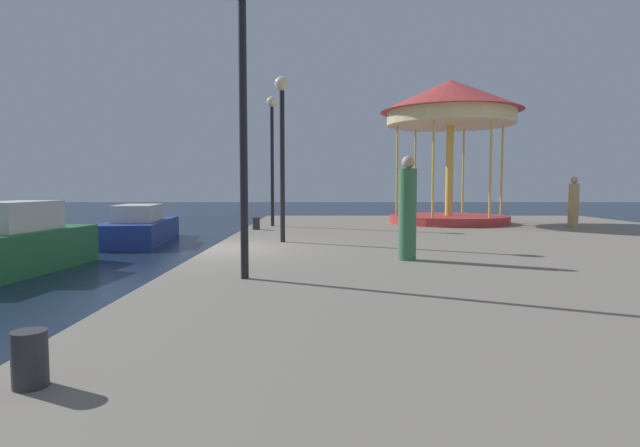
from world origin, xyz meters
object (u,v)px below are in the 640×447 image
(lamp_post_mid_promenade, at_px, (281,129))
(bollard_south, at_px, (255,223))
(lamp_post_near_edge, at_px, (242,75))
(bollard_center, at_px, (29,359))
(carousel, at_px, (450,116))
(motorboat_blue, at_px, (139,228))
(lamp_post_far_end, at_px, (271,139))
(person_by_the_water, at_px, (407,211))
(person_far_corner, at_px, (573,203))
(motorboat_green, at_px, (11,246))

(lamp_post_mid_promenade, xyz_separation_m, bollard_south, (-1.13, 3.73, -2.63))
(lamp_post_near_edge, distance_m, bollard_center, 5.22)
(carousel, relative_size, bollard_center, 13.40)
(motorboat_blue, distance_m, lamp_post_near_edge, 14.17)
(carousel, relative_size, lamp_post_far_end, 1.19)
(lamp_post_far_end, bearing_deg, lamp_post_mid_promenade, -82.00)
(carousel, xyz_separation_m, person_by_the_water, (-3.22, -9.80, -3.08))
(carousel, bearing_deg, lamp_post_far_end, -167.83)
(lamp_post_mid_promenade, height_order, person_far_corner, lamp_post_mid_promenade)
(motorboat_blue, height_order, bollard_south, motorboat_blue)
(bollard_south, bearing_deg, lamp_post_far_end, 74.66)
(person_far_corner, height_order, person_by_the_water, person_by_the_water)
(lamp_post_mid_promenade, bearing_deg, lamp_post_near_edge, -92.28)
(motorboat_green, distance_m, lamp_post_near_edge, 9.01)
(lamp_post_mid_promenade, xyz_separation_m, bollard_center, (-1.09, -9.48, -2.63))
(lamp_post_near_edge, bearing_deg, lamp_post_far_end, 92.88)
(motorboat_green, bearing_deg, lamp_post_near_edge, -38.10)
(lamp_post_near_edge, height_order, lamp_post_far_end, lamp_post_far_end)
(motorboat_blue, bearing_deg, lamp_post_near_edge, -64.58)
(motorboat_blue, height_order, person_far_corner, person_far_corner)
(lamp_post_far_end, height_order, person_by_the_water, lamp_post_far_end)
(motorboat_blue, height_order, motorboat_green, motorboat_green)
(motorboat_blue, distance_m, person_by_the_water, 13.66)
(lamp_post_mid_promenade, bearing_deg, carousel, 48.62)
(bollard_center, bearing_deg, motorboat_green, 121.22)
(motorboat_green, bearing_deg, motorboat_blue, 84.27)
(motorboat_green, bearing_deg, bollard_center, -58.78)
(lamp_post_near_edge, xyz_separation_m, bollard_south, (-0.92, 8.93, -2.85))
(motorboat_blue, bearing_deg, bollard_center, -73.27)
(lamp_post_far_end, xyz_separation_m, bollard_south, (-0.40, -1.46, -2.86))
(lamp_post_far_end, xyz_separation_m, bollard_center, (-0.36, -14.67, -2.86))
(carousel, xyz_separation_m, person_far_corner, (3.85, -1.79, -3.20))
(bollard_south, relative_size, person_far_corner, 0.23)
(lamp_post_near_edge, bearing_deg, person_by_the_water, 35.49)
(motorboat_blue, bearing_deg, person_by_the_water, -50.12)
(motorboat_green, xyz_separation_m, bollard_center, (5.76, -9.50, 0.30))
(lamp_post_mid_promenade, bearing_deg, person_far_corner, 26.49)
(carousel, distance_m, lamp_post_near_edge, 13.28)
(lamp_post_far_end, xyz_separation_m, person_far_corner, (10.40, -0.37, -2.25))
(carousel, bearing_deg, lamp_post_mid_promenade, -131.38)
(lamp_post_near_edge, xyz_separation_m, person_by_the_water, (2.81, 2.00, -2.11))
(carousel, bearing_deg, motorboat_green, -152.51)
(carousel, bearing_deg, person_far_corner, -24.92)
(motorboat_green, bearing_deg, carousel, 27.49)
(bollard_south, distance_m, person_far_corner, 10.87)
(bollard_center, bearing_deg, lamp_post_near_edge, 78.32)
(carousel, bearing_deg, lamp_post_near_edge, -117.06)
(lamp_post_near_edge, height_order, person_far_corner, lamp_post_near_edge)
(motorboat_blue, xyz_separation_m, carousel, (11.94, -0.65, 4.24))
(lamp_post_near_edge, bearing_deg, bollard_south, 95.90)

